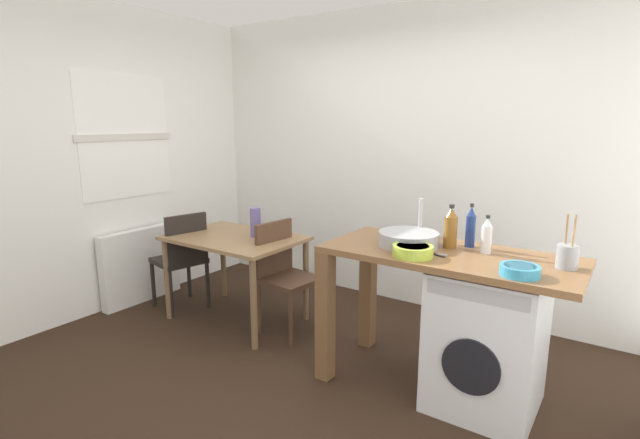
{
  "coord_description": "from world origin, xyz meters",
  "views": [
    {
      "loc": [
        1.81,
        -2.27,
        1.7
      ],
      "look_at": [
        -0.06,
        0.45,
        1.0
      ],
      "focal_mm": 26.42,
      "sensor_mm": 36.0,
      "label": 1
    }
  ],
  "objects_px": {
    "bottle_clear_small": "(487,236)",
    "mixing_bowl": "(413,250)",
    "chair_person_seat": "(182,256)",
    "bottle_tall_green": "(451,228)",
    "colander": "(520,270)",
    "bottle_squat_brown": "(471,227)",
    "chair_opposite": "(284,271)",
    "washing_machine": "(487,339)",
    "vase": "(256,222)",
    "dining_table": "(235,248)",
    "utensil_crock": "(567,256)"
  },
  "relations": [
    {
      "from": "bottle_clear_small",
      "to": "mixing_bowl",
      "type": "xyz_separation_m",
      "value": [
        -0.33,
        -0.3,
        -0.07
      ]
    },
    {
      "from": "bottle_clear_small",
      "to": "mixing_bowl",
      "type": "distance_m",
      "value": 0.46
    },
    {
      "from": "chair_person_seat",
      "to": "bottle_tall_green",
      "type": "distance_m",
      "value": 2.44
    },
    {
      "from": "colander",
      "to": "bottle_squat_brown",
      "type": "bearing_deg",
      "value": 132.59
    },
    {
      "from": "chair_person_seat",
      "to": "mixing_bowl",
      "type": "height_order",
      "value": "mixing_bowl"
    },
    {
      "from": "bottle_tall_green",
      "to": "colander",
      "type": "height_order",
      "value": "bottle_tall_green"
    },
    {
      "from": "chair_opposite",
      "to": "washing_machine",
      "type": "bearing_deg",
      "value": 91.96
    },
    {
      "from": "chair_opposite",
      "to": "bottle_tall_green",
      "type": "distance_m",
      "value": 1.46
    },
    {
      "from": "washing_machine",
      "to": "bottle_clear_small",
      "type": "distance_m",
      "value": 0.61
    },
    {
      "from": "bottle_squat_brown",
      "to": "vase",
      "type": "relative_size",
      "value": 1.12
    },
    {
      "from": "colander",
      "to": "vase",
      "type": "height_order",
      "value": "vase"
    },
    {
      "from": "dining_table",
      "to": "mixing_bowl",
      "type": "bearing_deg",
      "value": -9.05
    },
    {
      "from": "washing_machine",
      "to": "bottle_clear_small",
      "type": "xyz_separation_m",
      "value": [
        -0.07,
        0.11,
        0.6
      ]
    },
    {
      "from": "bottle_squat_brown",
      "to": "utensil_crock",
      "type": "bearing_deg",
      "value": -14.83
    },
    {
      "from": "washing_machine",
      "to": "vase",
      "type": "xyz_separation_m",
      "value": [
        -1.98,
        0.18,
        0.43
      ]
    },
    {
      "from": "washing_machine",
      "to": "utensil_crock",
      "type": "distance_m",
      "value": 0.67
    },
    {
      "from": "chair_opposite",
      "to": "vase",
      "type": "distance_m",
      "value": 0.48
    },
    {
      "from": "bottle_clear_small",
      "to": "bottle_tall_green",
      "type": "bearing_deg",
      "value": 179.07
    },
    {
      "from": "vase",
      "to": "colander",
      "type": "bearing_deg",
      "value": -10.31
    },
    {
      "from": "bottle_clear_small",
      "to": "utensil_crock",
      "type": "relative_size",
      "value": 0.78
    },
    {
      "from": "bottle_tall_green",
      "to": "utensil_crock",
      "type": "xyz_separation_m",
      "value": [
        0.66,
        -0.06,
        -0.05
      ]
    },
    {
      "from": "bottle_tall_green",
      "to": "vase",
      "type": "relative_size",
      "value": 1.11
    },
    {
      "from": "utensil_crock",
      "to": "vase",
      "type": "height_order",
      "value": "utensil_crock"
    },
    {
      "from": "washing_machine",
      "to": "mixing_bowl",
      "type": "height_order",
      "value": "mixing_bowl"
    },
    {
      "from": "colander",
      "to": "vase",
      "type": "relative_size",
      "value": 0.81
    },
    {
      "from": "chair_person_seat",
      "to": "chair_opposite",
      "type": "xyz_separation_m",
      "value": [
        1.02,
        0.17,
        0.0
      ]
    },
    {
      "from": "dining_table",
      "to": "bottle_squat_brown",
      "type": "height_order",
      "value": "bottle_squat_brown"
    },
    {
      "from": "chair_person_seat",
      "to": "bottle_tall_green",
      "type": "relative_size",
      "value": 3.29
    },
    {
      "from": "washing_machine",
      "to": "bottle_tall_green",
      "type": "distance_m",
      "value": 0.69
    },
    {
      "from": "bottle_squat_brown",
      "to": "bottle_clear_small",
      "type": "relative_size",
      "value": 1.18
    },
    {
      "from": "chair_opposite",
      "to": "vase",
      "type": "relative_size",
      "value": 3.65
    },
    {
      "from": "bottle_tall_green",
      "to": "colander",
      "type": "relative_size",
      "value": 1.37
    },
    {
      "from": "bottle_squat_brown",
      "to": "colander",
      "type": "distance_m",
      "value": 0.58
    },
    {
      "from": "dining_table",
      "to": "chair_person_seat",
      "type": "xyz_separation_m",
      "value": [
        -0.55,
        -0.12,
        -0.14
      ]
    },
    {
      "from": "chair_person_seat",
      "to": "mixing_bowl",
      "type": "distance_m",
      "value": 2.32
    },
    {
      "from": "utensil_crock",
      "to": "colander",
      "type": "xyz_separation_m",
      "value": [
        -0.18,
        -0.27,
        -0.04
      ]
    },
    {
      "from": "bottle_clear_small",
      "to": "utensil_crock",
      "type": "xyz_separation_m",
      "value": [
        0.44,
        -0.05,
        -0.04
      ]
    },
    {
      "from": "chair_person_seat",
      "to": "colander",
      "type": "xyz_separation_m",
      "value": [
        2.86,
        -0.18,
        0.44
      ]
    },
    {
      "from": "bottle_tall_green",
      "to": "colander",
      "type": "distance_m",
      "value": 0.59
    },
    {
      "from": "dining_table",
      "to": "utensil_crock",
      "type": "xyz_separation_m",
      "value": [
        2.49,
        -0.02,
        0.35
      ]
    },
    {
      "from": "bottle_tall_green",
      "to": "bottle_squat_brown",
      "type": "height_order",
      "value": "bottle_squat_brown"
    },
    {
      "from": "bottle_clear_small",
      "to": "utensil_crock",
      "type": "bearing_deg",
      "value": -6.97
    },
    {
      "from": "chair_person_seat",
      "to": "washing_machine",
      "type": "height_order",
      "value": "chair_person_seat"
    },
    {
      "from": "bottle_tall_green",
      "to": "utensil_crock",
      "type": "bearing_deg",
      "value": -4.96
    },
    {
      "from": "bottle_clear_small",
      "to": "chair_opposite",
      "type": "bearing_deg",
      "value": 178.96
    },
    {
      "from": "colander",
      "to": "vase",
      "type": "xyz_separation_m",
      "value": [
        -2.16,
        0.39,
        -0.09
      ]
    },
    {
      "from": "mixing_bowl",
      "to": "chair_opposite",
      "type": "bearing_deg",
      "value": 165.03
    },
    {
      "from": "dining_table",
      "to": "washing_machine",
      "type": "bearing_deg",
      "value": -2.05
    },
    {
      "from": "colander",
      "to": "washing_machine",
      "type": "bearing_deg",
      "value": 130.74
    },
    {
      "from": "dining_table",
      "to": "chair_person_seat",
      "type": "height_order",
      "value": "chair_person_seat"
    }
  ]
}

